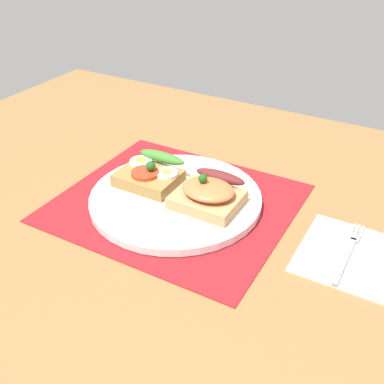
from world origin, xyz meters
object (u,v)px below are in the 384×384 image
Objects in this scene: plate at (176,198)px; napkin at (352,255)px; fork at (349,250)px; sandwich_egg_tomato at (151,174)px; sandwich_salmon at (209,194)px.

plate is 1.90× the size of napkin.
plate is 1.94× the size of fork.
plate reaches higher than fork.
plate is 6.23cm from sandwich_egg_tomato.
sandwich_salmon is 0.71× the size of fork.
napkin is at bearing -1.59° from sandwich_egg_tomato.
sandwich_salmon is (11.35, -1.12, 0.30)cm from sandwich_egg_tomato.
sandwich_salmon is 21.74cm from fork.
plate is 27.92cm from napkin.
fork is at bearing 1.06° from sandwich_salmon.
fork reaches higher than napkin.
sandwich_salmon is at bearing -178.94° from fork.
sandwich_salmon reaches higher than plate.
sandwich_salmon is at bearing 3.42° from plate.
fork is (-0.62, 0.21, 0.46)cm from napkin.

